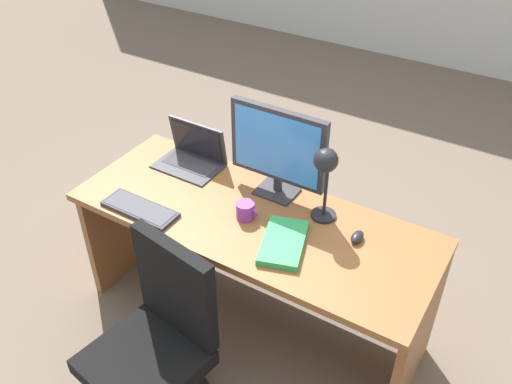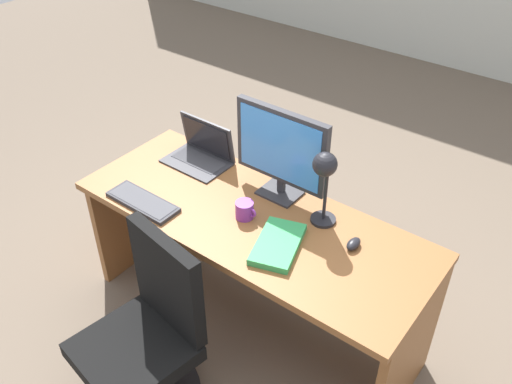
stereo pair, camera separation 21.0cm
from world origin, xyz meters
TOP-DOWN VIEW (x-y plane):
  - ground at (0.00, 1.50)m, footprint 12.00×12.00m
  - desk at (0.00, 0.05)m, footprint 1.77×0.69m
  - monitor at (0.01, 0.22)m, footprint 0.50×0.16m
  - laptop at (-0.51, 0.23)m, footprint 0.35×0.24m
  - keyboard at (-0.48, -0.25)m, footprint 0.38×0.14m
  - mouse at (0.49, 0.10)m, footprint 0.05×0.09m
  - desk_lamp at (0.29, 0.15)m, footprint 0.12×0.14m
  - book at (0.23, -0.10)m, footprint 0.27×0.35m
  - coffee_mug at (-0.02, -0.03)m, footprint 0.11×0.09m
  - office_chair at (-0.10, -0.65)m, footprint 0.56×0.56m

SIDE VIEW (x-z plane):
  - ground at x=0.00m, z-range 0.00..0.00m
  - office_chair at x=-0.10m, z-range -0.10..0.80m
  - desk at x=0.00m, z-range 0.16..0.89m
  - keyboard at x=-0.48m, z-range 0.73..0.76m
  - book at x=0.23m, z-range 0.73..0.77m
  - mouse at x=0.49m, z-range 0.73..0.77m
  - coffee_mug at x=-0.02m, z-range 0.73..0.82m
  - laptop at x=-0.51m, z-range 0.69..0.92m
  - monitor at x=0.01m, z-range 0.76..1.23m
  - desk_lamp at x=0.29m, z-range 0.82..1.21m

